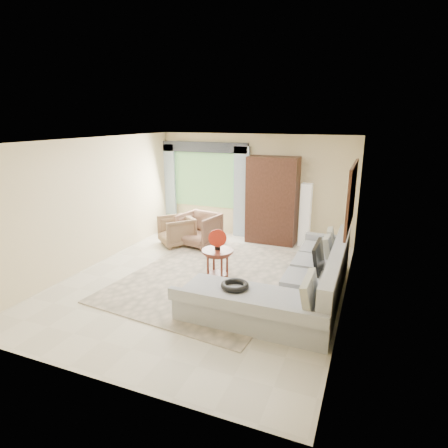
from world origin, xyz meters
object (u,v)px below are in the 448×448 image
at_px(tv_screen, 319,257).
at_px(armchair_left, 177,231).
at_px(sectional_sofa, 298,286).
at_px(coffee_table, 218,264).
at_px(armchair_right, 199,230).
at_px(potted_plant, 170,222).
at_px(armoire, 272,200).
at_px(floor_lamp, 305,215).

distance_m(tv_screen, armchair_left, 3.88).
bearing_deg(armchair_left, sectional_sofa, 12.88).
bearing_deg(tv_screen, coffee_table, 179.57).
bearing_deg(armchair_right, tv_screen, -18.14).
bearing_deg(armchair_left, potted_plant, 169.64).
relative_size(armchair_left, potted_plant, 1.41).
xyz_separation_m(tv_screen, coffee_table, (-1.85, 0.01, -0.41)).
distance_m(tv_screen, coffee_table, 1.89).
bearing_deg(armchair_left, armchair_right, 58.09).
height_order(tv_screen, potted_plant, tv_screen).
xyz_separation_m(sectional_sofa, coffee_table, (-1.58, 0.33, 0.03)).
height_order(sectional_sofa, tv_screen, tv_screen).
xyz_separation_m(coffee_table, armchair_right, (-1.19, 1.65, 0.08)).
distance_m(potted_plant, armoire, 2.87).
distance_m(armchair_left, floor_lamp, 3.10).
distance_m(armoire, floor_lamp, 0.86).
height_order(coffee_table, armchair_right, armchair_right).
xyz_separation_m(armchair_right, potted_plant, (-1.22, 0.76, -0.12)).
bearing_deg(coffee_table, floor_lamp, 66.42).
bearing_deg(floor_lamp, potted_plant, -176.45).
bearing_deg(armchair_left, floor_lamp, 63.50).
bearing_deg(armchair_left, armoire, 69.40).
bearing_deg(sectional_sofa, armchair_right, 144.44).
bearing_deg(floor_lamp, armchair_left, -158.42).
relative_size(tv_screen, armoire, 0.35).
height_order(coffee_table, armoire, armoire).
relative_size(tv_screen, armchair_right, 0.85).
distance_m(sectional_sofa, floor_lamp, 3.03).
relative_size(coffee_table, armchair_right, 0.69).
bearing_deg(potted_plant, tv_screen, -29.64).
bearing_deg(coffee_table, armchair_right, 125.68).
bearing_deg(potted_plant, sectional_sofa, -34.42).
height_order(armchair_right, armoire, armoire).
distance_m(coffee_table, armchair_right, 2.04).
bearing_deg(floor_lamp, tv_screen, -75.18).
bearing_deg(coffee_table, armoire, 82.28).
height_order(armoire, floor_lamp, armoire).
distance_m(potted_plant, floor_lamp, 3.60).
bearing_deg(potted_plant, armchair_right, -31.75).
bearing_deg(armoire, floor_lamp, 4.29).
bearing_deg(sectional_sofa, coffee_table, 168.35).
xyz_separation_m(coffee_table, floor_lamp, (1.15, 2.63, 0.44)).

